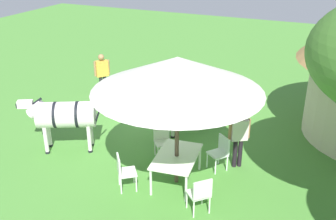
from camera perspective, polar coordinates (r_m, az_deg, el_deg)
ground_plane at (r=12.75m, az=-0.50°, el=-2.02°), size 36.00×36.00×0.00m
shade_umbrella at (r=8.69m, az=1.38°, el=5.15°), size 3.88×3.88×3.20m
patio_dining_table at (r=9.60m, az=1.25°, el=-6.96°), size 1.62×1.14×0.74m
patio_chair_near_hut at (r=8.71m, az=4.66°, el=-11.85°), size 0.61×0.61×0.90m
patio_chair_west_end at (r=10.29m, az=7.55°, el=-5.82°), size 0.60×0.60×0.90m
patio_chair_near_lawn at (r=10.75m, az=-0.80°, el=-4.19°), size 0.60×0.61×0.90m
patio_chair_east_end at (r=9.48m, az=-6.43°, el=-8.61°), size 0.60×0.60×0.90m
guest_beside_umbrella at (r=10.24m, az=10.19°, el=-3.41°), size 0.40×0.49×1.59m
standing_watcher at (r=14.71m, az=-9.47°, el=5.47°), size 0.47×0.45×1.65m
striped_lounge_chair at (r=13.73m, az=-4.78°, el=1.08°), size 0.85×0.63×0.67m
zebra_nearest_camera at (r=11.20m, az=-14.68°, el=-0.74°), size 1.35×2.04×1.60m
zebra_by_umbrella at (r=11.93m, az=2.35°, el=1.49°), size 2.06×1.41×1.57m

